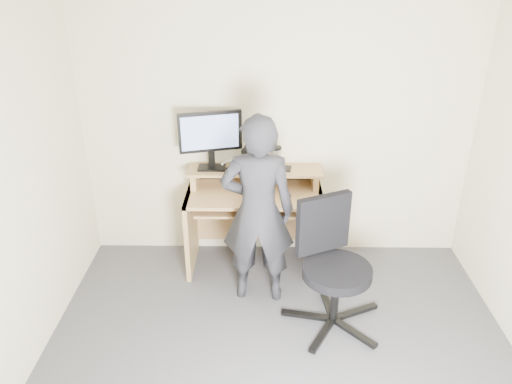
{
  "coord_description": "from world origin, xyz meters",
  "views": [
    {
      "loc": [
        -0.13,
        -2.48,
        2.69
      ],
      "look_at": [
        -0.18,
        1.05,
        0.95
      ],
      "focal_mm": 35.0,
      "sensor_mm": 36.0,
      "label": 1
    }
  ],
  "objects_px": {
    "desk": "(255,208)",
    "office_chair": "(332,260)",
    "person": "(258,212)",
    "monitor": "(210,135)"
  },
  "relations": [
    {
      "from": "desk",
      "to": "office_chair",
      "type": "relative_size",
      "value": 1.2
    },
    {
      "from": "person",
      "to": "office_chair",
      "type": "bearing_deg",
      "value": 153.77
    },
    {
      "from": "monitor",
      "to": "office_chair",
      "type": "distance_m",
      "value": 1.5
    },
    {
      "from": "desk",
      "to": "person",
      "type": "bearing_deg",
      "value": -86.46
    },
    {
      "from": "office_chair",
      "to": "person",
      "type": "relative_size",
      "value": 0.62
    },
    {
      "from": "desk",
      "to": "person",
      "type": "relative_size",
      "value": 0.74
    },
    {
      "from": "desk",
      "to": "office_chair",
      "type": "distance_m",
      "value": 1.03
    },
    {
      "from": "monitor",
      "to": "person",
      "type": "xyz_separation_m",
      "value": [
        0.42,
        -0.61,
        -0.42
      ]
    },
    {
      "from": "desk",
      "to": "person",
      "type": "distance_m",
      "value": 0.6
    },
    {
      "from": "monitor",
      "to": "person",
      "type": "distance_m",
      "value": 0.85
    }
  ]
}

